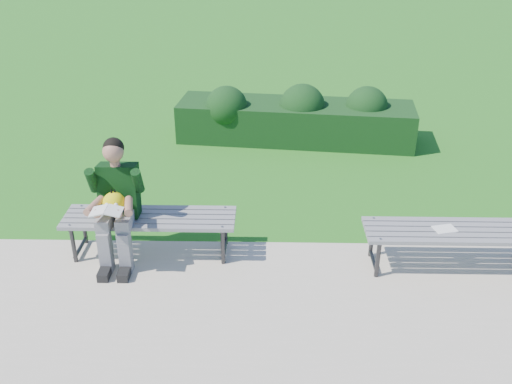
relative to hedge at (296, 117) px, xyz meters
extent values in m
plane|color=#3A7F27|center=(-0.63, -3.15, -0.38)|extent=(80.00, 80.00, 0.00)
cube|color=#B7AE98|center=(-0.63, -4.90, -0.37)|extent=(30.00, 3.50, 0.02)
cube|color=#1D4414|center=(-0.01, 0.02, -0.08)|extent=(3.76, 1.33, 0.60)
sphere|color=#1D4414|center=(-1.09, -0.07, 0.19)|extent=(0.72, 0.72, 0.65)
sphere|color=#1D4414|center=(0.09, -0.03, 0.19)|extent=(0.79, 0.79, 0.71)
sphere|color=#1D4414|center=(1.09, -0.04, 0.19)|extent=(0.72, 0.72, 0.65)
cube|color=gray|center=(-1.68, -3.59, 0.07)|extent=(1.80, 0.08, 0.04)
cube|color=gray|center=(-1.68, -3.49, 0.07)|extent=(1.80, 0.08, 0.04)
cube|color=gray|center=(-1.68, -3.38, 0.07)|extent=(1.80, 0.08, 0.04)
cube|color=gray|center=(-1.68, -3.28, 0.07)|extent=(1.80, 0.09, 0.04)
cube|color=gray|center=(-1.68, -3.18, 0.07)|extent=(1.80, 0.09, 0.04)
cylinder|color=#2D2D30|center=(-2.46, -3.57, -0.16)|extent=(0.04, 0.04, 0.41)
cylinder|color=#2D2D30|center=(-2.46, -3.19, -0.16)|extent=(0.04, 0.04, 0.41)
cylinder|color=#2D2D30|center=(-2.46, -3.38, 0.02)|extent=(0.04, 0.42, 0.04)
cylinder|color=#2D2D30|center=(-2.46, -3.38, -0.30)|extent=(0.04, 0.42, 0.04)
cylinder|color=gray|center=(-2.46, -3.59, 0.09)|extent=(0.02, 0.02, 0.01)
cylinder|color=gray|center=(-2.46, -3.18, 0.09)|extent=(0.02, 0.02, 0.01)
cylinder|color=#2D2D30|center=(-0.90, -3.57, -0.16)|extent=(0.04, 0.04, 0.41)
cylinder|color=#2D2D30|center=(-0.90, -3.19, -0.16)|extent=(0.04, 0.04, 0.41)
cylinder|color=#2D2D30|center=(-0.90, -3.38, 0.02)|extent=(0.04, 0.42, 0.04)
cylinder|color=#2D2D30|center=(-0.90, -3.38, -0.30)|extent=(0.04, 0.42, 0.04)
cylinder|color=gray|center=(-0.90, -3.59, 0.09)|extent=(0.02, 0.02, 0.01)
cylinder|color=gray|center=(-0.90, -3.18, 0.09)|extent=(0.02, 0.02, 0.01)
cube|color=gray|center=(1.44, -3.79, 0.07)|extent=(1.80, 0.08, 0.04)
cube|color=gray|center=(1.44, -3.69, 0.07)|extent=(1.80, 0.08, 0.04)
cube|color=gray|center=(1.44, -3.59, 0.07)|extent=(1.80, 0.08, 0.04)
cube|color=gray|center=(1.44, -3.48, 0.07)|extent=(1.80, 0.08, 0.04)
cube|color=gray|center=(1.44, -3.38, 0.07)|extent=(1.80, 0.08, 0.04)
cylinder|color=#2D2D30|center=(0.66, -3.78, -0.16)|extent=(0.04, 0.04, 0.41)
cylinder|color=#2D2D30|center=(0.66, -3.40, -0.16)|extent=(0.04, 0.04, 0.41)
cylinder|color=#2D2D30|center=(0.66, -3.59, 0.02)|extent=(0.04, 0.42, 0.04)
cylinder|color=#2D2D30|center=(0.66, -3.59, -0.30)|extent=(0.04, 0.42, 0.04)
cylinder|color=gray|center=(0.66, -3.79, 0.09)|extent=(0.02, 0.02, 0.01)
cylinder|color=gray|center=(0.66, -3.38, 0.09)|extent=(0.02, 0.02, 0.01)
cube|color=slate|center=(-2.08, -3.54, 0.15)|extent=(0.14, 0.42, 0.13)
cube|color=slate|center=(-1.88, -3.54, 0.15)|extent=(0.14, 0.42, 0.13)
cube|color=slate|center=(-2.08, -3.72, -0.14)|extent=(0.12, 0.13, 0.45)
cube|color=slate|center=(-1.88, -3.72, -0.14)|extent=(0.12, 0.13, 0.45)
cube|color=black|center=(-2.08, -3.82, -0.32)|extent=(0.11, 0.26, 0.09)
cube|color=black|center=(-1.88, -3.82, -0.32)|extent=(0.11, 0.26, 0.09)
cube|color=black|center=(-1.98, -3.34, 0.37)|extent=(0.40, 0.30, 0.59)
cylinder|color=#A36C58|center=(-1.98, -3.36, 0.69)|extent=(0.10, 0.10, 0.08)
sphere|color=#A36C58|center=(-1.98, -3.38, 0.82)|extent=(0.21, 0.21, 0.21)
sphere|color=black|center=(-1.98, -3.35, 0.85)|extent=(0.21, 0.21, 0.21)
cylinder|color=black|center=(-2.21, -3.44, 0.53)|extent=(0.10, 0.21, 0.30)
cylinder|color=black|center=(-1.75, -3.44, 0.53)|extent=(0.10, 0.21, 0.30)
cylinder|color=#A36C58|center=(-2.15, -3.66, 0.36)|extent=(0.14, 0.31, 0.08)
cylinder|color=#A36C58|center=(-1.81, -3.66, 0.36)|extent=(0.14, 0.31, 0.08)
sphere|color=#A36C58|center=(-2.08, -3.82, 0.36)|extent=(0.09, 0.09, 0.09)
sphere|color=#A36C58|center=(-1.88, -3.82, 0.36)|extent=(0.09, 0.09, 0.09)
sphere|color=#CE9D0C|center=(-1.98, -3.56, 0.34)|extent=(0.23, 0.23, 0.23)
cone|color=#FF5B0F|center=(-1.98, -3.68, 0.33)|extent=(0.07, 0.07, 0.07)
cone|color=black|center=(-2.00, -3.55, 0.47)|extent=(0.03, 0.04, 0.07)
cone|color=black|center=(-1.97, -3.54, 0.46)|extent=(0.03, 0.04, 0.06)
sphere|color=white|center=(-2.03, -3.66, 0.37)|extent=(0.04, 0.04, 0.04)
sphere|color=white|center=(-1.94, -3.66, 0.37)|extent=(0.04, 0.04, 0.04)
cube|color=white|center=(-2.06, -3.84, 0.40)|extent=(0.15, 0.20, 0.05)
cube|color=white|center=(-1.91, -3.84, 0.40)|extent=(0.15, 0.20, 0.05)
cube|color=white|center=(1.34, -3.59, 0.09)|extent=(0.25, 0.21, 0.01)
camera|label=1|loc=(-0.45, -8.57, 3.01)|focal=40.00mm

